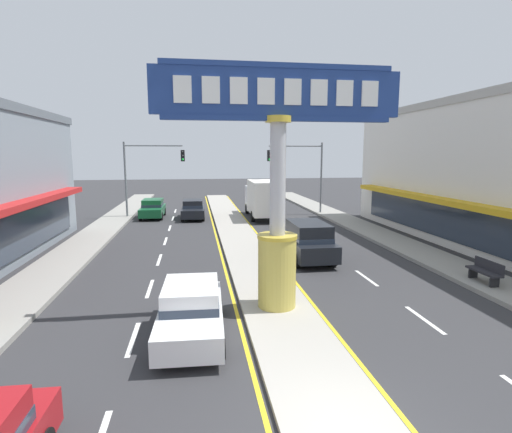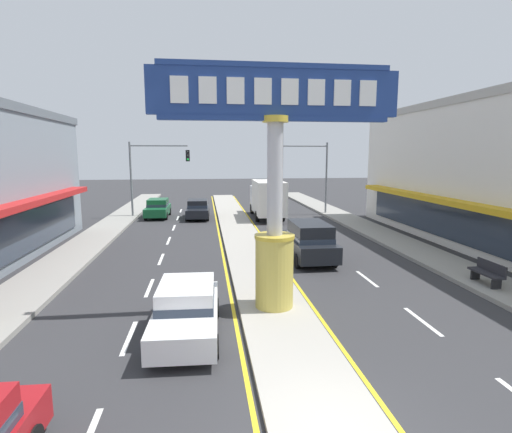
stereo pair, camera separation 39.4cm
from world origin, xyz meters
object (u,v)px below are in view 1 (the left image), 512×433
at_px(storefront_right, 512,173).
at_px(sedan_mid_left_lane, 153,208).
at_px(district_sign, 278,186).
at_px(street_bench, 485,271).
at_px(traffic_light_right_side, 302,166).
at_px(suv_far_right_lane, 308,240).
at_px(traffic_light_left_side, 147,166).
at_px(sedan_near_left_lane, 191,310).
at_px(sedan_kerb_right, 193,209).
at_px(box_truck_near_right_lane, 263,198).

relative_size(storefront_right, sedan_mid_left_lane, 5.69).
relative_size(district_sign, street_bench, 4.95).
xyz_separation_m(traffic_light_right_side, suv_far_right_lane, (-3.59, -14.65, -3.26)).
relative_size(traffic_light_left_side, traffic_light_right_side, 1.00).
bearing_deg(storefront_right, sedan_near_left_lane, -153.29).
xyz_separation_m(traffic_light_left_side, sedan_near_left_lane, (3.59, -22.65, -3.46)).
bearing_deg(sedan_near_left_lane, traffic_light_right_side, 67.58).
bearing_deg(suv_far_right_lane, sedan_kerb_right, 112.14).
height_order(storefront_right, traffic_light_right_side, storefront_right).
bearing_deg(sedan_mid_left_lane, box_truck_near_right_lane, -10.44).
relative_size(box_truck_near_right_lane, sedan_mid_left_lane, 1.60).
bearing_deg(sedan_kerb_right, box_truck_near_right_lane, -6.57).
bearing_deg(street_bench, district_sign, -172.58).
height_order(district_sign, sedan_kerb_right, district_sign).
xyz_separation_m(sedan_kerb_right, street_bench, (11.49, -19.03, -0.14)).
bearing_deg(suv_far_right_lane, box_truck_near_right_lane, 90.10).
bearing_deg(suv_far_right_lane, district_sign, -114.54).
bearing_deg(street_bench, sedan_mid_left_lane, 126.44).
relative_size(traffic_light_left_side, suv_far_right_lane, 1.35).
distance_m(traffic_light_right_side, sedan_mid_left_lane, 13.03).
bearing_deg(street_bench, storefront_right, 45.04).
bearing_deg(street_bench, sedan_near_left_lane, -166.75).
height_order(sedan_near_left_lane, sedan_kerb_right, same).
bearing_deg(district_sign, sedan_mid_left_lane, 106.17).
height_order(suv_far_right_lane, street_bench, suv_far_right_lane).
bearing_deg(box_truck_near_right_lane, district_sign, -98.20).
bearing_deg(storefront_right, sedan_kerb_right, 143.95).
bearing_deg(traffic_light_left_side, suv_far_right_lane, -58.07).
xyz_separation_m(storefront_right, street_bench, (-6.17, -6.18, -3.53)).
xyz_separation_m(district_sign, box_truck_near_right_lane, (2.81, 19.51, -2.49)).
relative_size(traffic_light_left_side, street_bench, 3.88).
xyz_separation_m(district_sign, traffic_light_right_side, (6.42, 20.86, 0.06)).
relative_size(suv_far_right_lane, sedan_mid_left_lane, 1.06).
xyz_separation_m(sedan_near_left_lane, street_bench, (11.49, 2.71, -0.14)).
bearing_deg(sedan_mid_left_lane, sedan_kerb_right, -16.81).
distance_m(storefront_right, traffic_light_right_side, 15.95).
bearing_deg(suv_far_right_lane, street_bench, -41.17).
bearing_deg(sedan_near_left_lane, district_sign, 29.11).
height_order(district_sign, sedan_near_left_lane, district_sign).
height_order(storefront_right, sedan_mid_left_lane, storefront_right).
bearing_deg(suv_far_right_lane, storefront_right, 5.20).
distance_m(box_truck_near_right_lane, sedan_near_left_lane, 21.85).
distance_m(suv_far_right_lane, sedan_mid_left_lane, 17.43).
bearing_deg(sedan_mid_left_lane, suv_far_right_lane, -59.01).
relative_size(sedan_kerb_right, street_bench, 2.71).
distance_m(traffic_light_left_side, suv_far_right_lane, 17.81).
bearing_deg(district_sign, storefront_right, 26.24).
height_order(storefront_right, traffic_light_left_side, storefront_right).
relative_size(storefront_right, street_bench, 15.41).
distance_m(traffic_light_right_side, suv_far_right_lane, 15.43).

